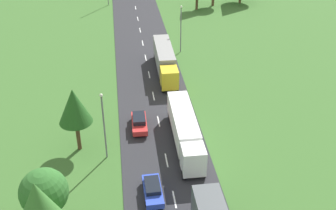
{
  "coord_description": "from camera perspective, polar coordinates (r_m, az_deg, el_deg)",
  "views": [
    {
      "loc": [
        -4.52,
        -6.14,
        29.03
      ],
      "look_at": [
        1.31,
        38.17,
        1.91
      ],
      "focal_mm": 44.08,
      "sensor_mm": 36.0,
      "label": 1
    }
  ],
  "objects": [
    {
      "name": "tree_pine",
      "position": [
        45.84,
        -12.85,
        -0.19
      ],
      "size": [
        3.71,
        3.71,
        7.81
      ],
      "color": "#513823",
      "rests_on": "ground"
    },
    {
      "name": "lane_marking_centre",
      "position": [
        41.12,
        1.03,
        -13.54
      ],
      "size": [
        0.16,
        124.26,
        0.01
      ],
      "color": "white",
      "rests_on": "road"
    },
    {
      "name": "lamppost_second",
      "position": [
        44.52,
        -8.87,
        -2.5
      ],
      "size": [
        0.36,
        0.36,
        8.19
      ],
      "color": "slate",
      "rests_on": "ground"
    },
    {
      "name": "road",
      "position": [
        42.44,
        0.67,
        -11.87
      ],
      "size": [
        10.0,
        140.0,
        0.06
      ],
      "primitive_type": "cube",
      "color": "#2B2B30",
      "rests_on": "ground"
    },
    {
      "name": "lamppost_third",
      "position": [
        70.05,
        1.79,
        10.76
      ],
      "size": [
        0.36,
        0.36,
        8.11
      ],
      "color": "slate",
      "rests_on": "ground"
    },
    {
      "name": "car_third",
      "position": [
        41.45,
        -2.13,
        -11.66
      ],
      "size": [
        1.85,
        4.44,
        1.44
      ],
      "color": "blue",
      "rests_on": "road"
    },
    {
      "name": "car_fourth",
      "position": [
        50.95,
        -4.01,
        -2.38
      ],
      "size": [
        1.89,
        4.62,
        1.58
      ],
      "color": "red",
      "rests_on": "road"
    },
    {
      "name": "tree_oak",
      "position": [
        36.9,
        -16.78,
        -11.5
      ],
      "size": [
        4.16,
        4.16,
        6.91
      ],
      "color": "#513823",
      "rests_on": "ground"
    },
    {
      "name": "truck_second",
      "position": [
        47.46,
        2.36,
        -3.39
      ],
      "size": [
        2.58,
        13.12,
        3.45
      ],
      "color": "white",
      "rests_on": "road"
    },
    {
      "name": "truck_third",
      "position": [
        63.54,
        -0.42,
        6.26
      ],
      "size": [
        2.63,
        13.2,
        3.76
      ],
      "color": "yellow",
      "rests_on": "road"
    }
  ]
}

